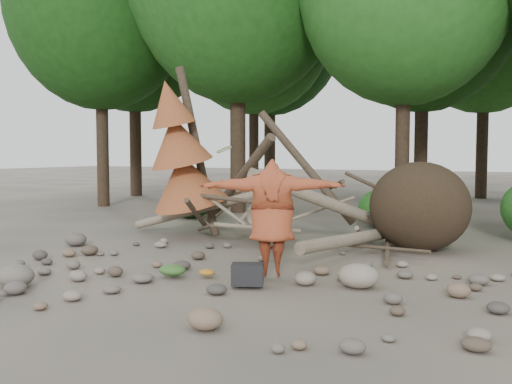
% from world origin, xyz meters
% --- Properties ---
extents(ground, '(120.00, 120.00, 0.00)m').
position_xyz_m(ground, '(0.00, 0.00, 0.00)').
color(ground, '#514C44').
rests_on(ground, ground).
extents(deadfall_pile, '(8.55, 5.24, 3.30)m').
position_xyz_m(deadfall_pile, '(2.02, 4.24, 0.95)').
color(deadfall_pile, '#332619').
rests_on(deadfall_pile, ground).
extents(dead_conifer, '(2.06, 2.16, 4.35)m').
position_xyz_m(dead_conifer, '(-3.12, 3.37, 2.11)').
color(dead_conifer, '#4C3F30').
rests_on(dead_conifer, ground).
extents(bush_left, '(1.80, 1.80, 1.44)m').
position_xyz_m(bush_left, '(-5.50, 7.20, 0.72)').
color(bush_left, '#194B14').
rests_on(bush_left, ground).
extents(bush_mid, '(1.40, 1.40, 1.12)m').
position_xyz_m(bush_mid, '(0.80, 7.80, 0.56)').
color(bush_mid, '#225F1B').
rests_on(bush_mid, ground).
extents(frisbee_thrower, '(2.56, 1.61, 2.24)m').
position_xyz_m(frisbee_thrower, '(1.03, 0.18, 1.08)').
color(frisbee_thrower, '#9C4023').
rests_on(frisbee_thrower, ground).
extents(backpack, '(0.60, 0.52, 0.34)m').
position_xyz_m(backpack, '(0.92, -0.48, 0.17)').
color(backpack, black).
rests_on(backpack, ground).
extents(cloth_green, '(0.50, 0.41, 0.19)m').
position_xyz_m(cloth_green, '(-0.59, -0.46, 0.09)').
color(cloth_green, '#366428').
rests_on(cloth_green, ground).
extents(cloth_orange, '(0.29, 0.24, 0.11)m').
position_xyz_m(cloth_orange, '(-0.05, -0.18, 0.05)').
color(cloth_orange, '#B7721F').
rests_on(cloth_orange, ground).
extents(boulder_front_left, '(0.62, 0.55, 0.37)m').
position_xyz_m(boulder_front_left, '(-2.43, -2.19, 0.18)').
color(boulder_front_left, slate).
rests_on(boulder_front_left, ground).
extents(boulder_front_right, '(0.45, 0.41, 0.27)m').
position_xyz_m(boulder_front_right, '(1.50, -2.61, 0.14)').
color(boulder_front_right, '#806750').
rests_on(boulder_front_right, ground).
extents(boulder_mid_right, '(0.66, 0.59, 0.40)m').
position_xyz_m(boulder_mid_right, '(2.49, 0.37, 0.20)').
color(boulder_mid_right, gray).
rests_on(boulder_mid_right, ground).
extents(boulder_mid_left, '(0.52, 0.47, 0.31)m').
position_xyz_m(boulder_mid_left, '(-4.61, 1.24, 0.16)').
color(boulder_mid_left, '#615951').
rests_on(boulder_mid_left, ground).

